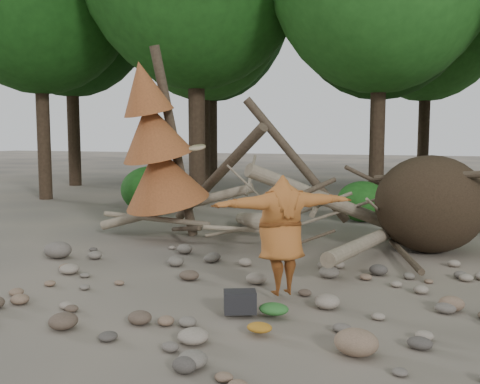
% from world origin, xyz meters
% --- Properties ---
extents(ground, '(120.00, 120.00, 0.00)m').
position_xyz_m(ground, '(0.00, 0.00, 0.00)').
color(ground, '#514C44').
rests_on(ground, ground).
extents(deadfall_pile, '(8.55, 5.24, 3.30)m').
position_xyz_m(deadfall_pile, '(2.02, 4.24, 0.95)').
color(deadfall_pile, '#332619').
rests_on(deadfall_pile, ground).
extents(dead_conifer, '(2.06, 2.16, 4.35)m').
position_xyz_m(dead_conifer, '(-3.12, 3.37, 2.11)').
color(dead_conifer, '#4C3F30').
rests_on(dead_conifer, ground).
extents(bush_left, '(1.80, 1.80, 1.44)m').
position_xyz_m(bush_left, '(-5.50, 7.20, 0.72)').
color(bush_left, '#184C14').
rests_on(bush_left, ground).
extents(bush_mid, '(1.40, 1.40, 1.12)m').
position_xyz_m(bush_mid, '(0.80, 7.80, 0.56)').
color(bush_mid, '#21601B').
rests_on(bush_mid, ground).
extents(frisbee_thrower, '(2.69, 1.77, 2.17)m').
position_xyz_m(frisbee_thrower, '(0.65, 0.23, 0.95)').
color(frisbee_thrower, '#9E5723').
rests_on(frisbee_thrower, ground).
extents(backpack, '(0.50, 0.43, 0.28)m').
position_xyz_m(backpack, '(0.35, -0.69, 0.14)').
color(backpack, black).
rests_on(backpack, ground).
extents(cloth_green, '(0.39, 0.33, 0.15)m').
position_xyz_m(cloth_green, '(0.79, -0.60, 0.07)').
color(cloth_green, '#2A6528').
rests_on(cloth_green, ground).
extents(cloth_orange, '(0.31, 0.25, 0.11)m').
position_xyz_m(cloth_orange, '(0.81, -1.26, 0.06)').
color(cloth_orange, '#9E661B').
rests_on(cloth_orange, ground).
extents(boulder_front_right, '(0.48, 0.43, 0.29)m').
position_xyz_m(boulder_front_right, '(1.97, -1.42, 0.14)').
color(boulder_front_right, '#7D644E').
rests_on(boulder_front_right, ground).
extents(boulder_mid_left, '(0.54, 0.49, 0.33)m').
position_xyz_m(boulder_mid_left, '(-4.13, 1.22, 0.16)').
color(boulder_mid_left, '#625A52').
rests_on(boulder_mid_left, ground).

